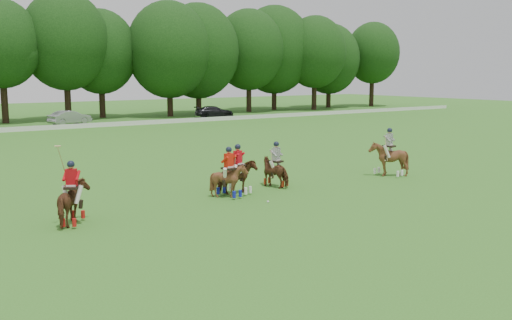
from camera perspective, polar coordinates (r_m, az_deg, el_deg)
ground at (r=21.21m, az=2.54°, el=-5.56°), size 180.00×180.00×0.00m
tree_line at (r=65.72m, az=-23.92°, el=10.57°), size 117.98×14.32×14.75m
boundary_rail at (r=55.99m, az=-21.72°, el=2.94°), size 120.00×0.10×0.44m
car_mid at (r=61.57m, az=-18.12°, el=4.06°), size 4.62×2.68×1.44m
car_right at (r=68.46m, az=-4.19°, el=4.84°), size 4.96×3.06×1.34m
polo_red_a at (r=20.76m, az=-17.87°, el=-4.01°), size 1.67×1.97×2.79m
polo_red_b at (r=24.80m, az=-1.83°, el=-1.66°), size 1.80×1.68×2.18m
polo_red_c at (r=24.14m, az=-2.72°, el=-1.97°), size 1.34×1.46×2.16m
polo_stripe_a at (r=26.36m, az=2.02°, el=-1.09°), size 1.19×1.77×2.11m
polo_stripe_b at (r=29.82m, az=13.13°, el=0.15°), size 1.79×1.92×2.47m
polo_ball at (r=23.22m, az=1.20°, el=-4.19°), size 0.09×0.09×0.09m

